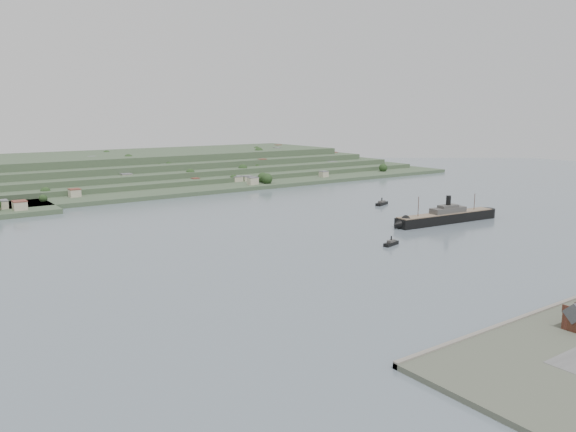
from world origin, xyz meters
TOP-DOWN VIEW (x-y plane):
  - ground at (0.00, 0.00)m, footprint 1400.00×1400.00m
  - far_peninsula at (27.91, 393.10)m, footprint 760.00×309.00m
  - steamship at (95.96, 0.30)m, footprint 101.52×20.82m
  - tugboat at (12.93, -27.32)m, footprint 13.77×6.81m
  - ferry_east at (117.43, 86.09)m, footprint 17.86×10.85m

SIDE VIEW (x-z plane):
  - ground at x=0.00m, z-range 0.00..0.00m
  - tugboat at x=12.93m, z-range -1.53..4.45m
  - ferry_east at x=117.43m, z-range -1.68..4.81m
  - steamship at x=95.96m, z-range -7.68..16.67m
  - far_peninsula at x=27.91m, z-range -3.12..26.88m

